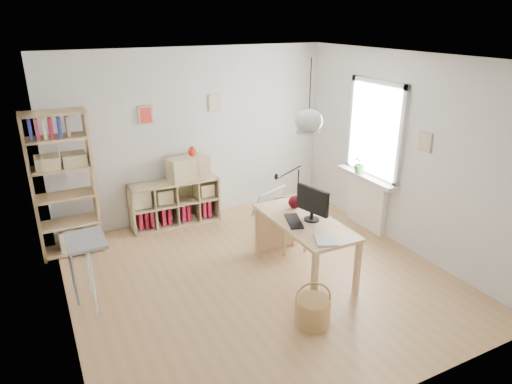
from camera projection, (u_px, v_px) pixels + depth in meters
name	position (u px, v px, depth m)	size (l,w,h in m)	color
ground	(260.00, 277.00, 5.82)	(4.50, 4.50, 0.00)	tan
room_shell	(309.00, 121.00, 5.21)	(4.50, 4.50, 4.50)	silver
window_unit	(376.00, 130.00, 6.70)	(0.07, 1.16, 1.46)	white
radiator	(367.00, 203.00, 7.10)	(0.10, 0.80, 0.80)	white
windowsill	(367.00, 177.00, 6.92)	(0.22, 1.20, 0.06)	silver
desk	(304.00, 227.00, 5.69)	(0.70, 1.50, 0.75)	tan
cube_shelf	(173.00, 206.00, 7.25)	(1.40, 0.38, 0.72)	tan
tall_bookshelf	(62.00, 179.00, 6.07)	(0.80, 0.38, 2.00)	tan
side_table	(81.00, 255.00, 5.01)	(0.40, 0.55, 0.85)	gray
chair	(289.00, 220.00, 6.43)	(0.42, 0.42, 0.76)	gray
wicker_basket	(313.00, 311.00, 4.89)	(0.38, 0.38, 0.53)	#AE874E
storage_chest	(284.00, 220.00, 6.95)	(0.83, 0.87, 0.65)	#AFAFAB
monitor	(312.00, 202.00, 5.58)	(0.19, 0.48, 0.43)	black
keyboard	(294.00, 221.00, 5.61)	(0.16, 0.43, 0.02)	black
task_lamp	(287.00, 182.00, 6.02)	(0.45, 0.16, 0.48)	black
yarn_ball	(295.00, 202.00, 5.99)	(0.17, 0.17, 0.17)	#4B0A16
paper_tray	(326.00, 240.00, 5.13)	(0.24, 0.30, 0.03)	silver
drawer_chest	(188.00, 168.00, 7.11)	(0.64, 0.29, 0.36)	tan
red_vase	(192.00, 151.00, 7.05)	(0.13, 0.13, 0.15)	#A71F0D
potted_plant	(360.00, 163.00, 6.98)	(0.27, 0.23, 0.30)	#386D29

